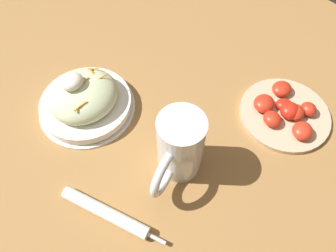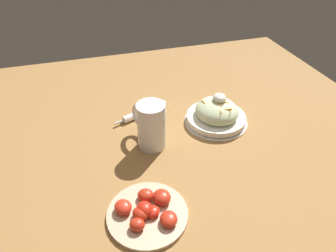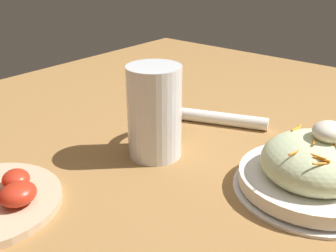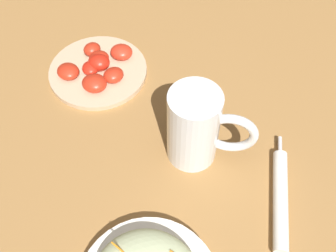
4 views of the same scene
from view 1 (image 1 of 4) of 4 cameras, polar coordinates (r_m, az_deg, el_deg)
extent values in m
plane|color=#9E703D|center=(0.69, -6.24, 0.12)|extent=(1.43, 1.43, 0.00)
cylinder|color=white|center=(0.73, -14.78, 3.45)|extent=(0.22, 0.22, 0.01)
cylinder|color=white|center=(0.72, -15.02, 4.10)|extent=(0.20, 0.20, 0.02)
ellipsoid|color=beige|center=(0.70, -15.55, 5.52)|extent=(0.16, 0.15, 0.07)
cylinder|color=orange|center=(0.69, -14.01, 9.78)|extent=(0.01, 0.02, 0.01)
cylinder|color=orange|center=(0.70, -14.16, 9.96)|extent=(0.00, 0.02, 0.00)
cylinder|color=orange|center=(0.64, -15.63, 3.90)|extent=(0.02, 0.00, 0.01)
cylinder|color=orange|center=(0.69, -16.94, 8.84)|extent=(0.01, 0.02, 0.01)
cylinder|color=orange|center=(0.70, -14.08, 10.18)|extent=(0.03, 0.02, 0.01)
cylinder|color=orange|center=(0.64, -16.43, 3.26)|extent=(0.02, 0.01, 0.01)
cylinder|color=orange|center=(0.68, -12.54, 8.68)|extent=(0.03, 0.01, 0.01)
cylinder|color=orange|center=(0.67, -15.08, 8.18)|extent=(0.02, 0.01, 0.00)
cylinder|color=orange|center=(0.68, -17.77, 7.65)|extent=(0.03, 0.01, 0.01)
ellipsoid|color=white|center=(0.67, -17.53, 7.89)|extent=(0.05, 0.04, 0.03)
cylinder|color=white|center=(0.57, 2.31, -3.63)|extent=(0.09, 0.09, 0.15)
cylinder|color=gold|center=(0.59, 2.23, -4.73)|extent=(0.08, 0.08, 0.10)
cylinder|color=white|center=(0.54, 2.43, -1.93)|extent=(0.08, 0.08, 0.01)
torus|color=white|center=(0.55, -0.59, -8.81)|extent=(0.09, 0.05, 0.09)
cylinder|color=white|center=(0.60, -11.67, -15.45)|extent=(0.09, 0.18, 0.02)
cylinder|color=silver|center=(0.58, -2.13, -20.27)|extent=(0.02, 0.04, 0.01)
cylinder|color=#D1B28E|center=(0.74, 20.88, 2.12)|extent=(0.20, 0.20, 0.01)
ellipsoid|color=red|center=(0.72, 17.48, 4.05)|extent=(0.06, 0.05, 0.03)
ellipsoid|color=red|center=(0.73, 22.74, 2.41)|extent=(0.06, 0.06, 0.03)
ellipsoid|color=red|center=(0.74, 20.89, 3.73)|extent=(0.05, 0.05, 0.02)
ellipsoid|color=red|center=(0.75, 24.75, 2.88)|extent=(0.04, 0.05, 0.03)
ellipsoid|color=red|center=(0.70, 18.86, 1.25)|extent=(0.05, 0.05, 0.03)
ellipsoid|color=red|center=(0.71, 23.79, -0.82)|extent=(0.06, 0.05, 0.03)
ellipsoid|color=red|center=(0.76, 20.48, 6.54)|extent=(0.05, 0.05, 0.02)
ellipsoid|color=red|center=(0.72, 21.74, 2.71)|extent=(0.05, 0.05, 0.03)
camera|label=2|loc=(0.93, 65.87, 38.64)|focal=32.53mm
camera|label=3|loc=(0.92, 6.69, 41.46)|focal=43.82mm
camera|label=4|loc=(0.56, -62.77, 45.40)|focal=44.60mm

